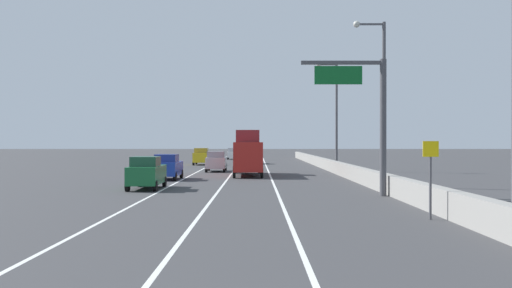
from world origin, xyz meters
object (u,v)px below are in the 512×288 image
car_white_4 (233,154)px  box_truck (247,155)px  lamp_post_right_near (507,38)px  lamp_post_right_third (334,109)px  lamp_post_right_second (380,92)px  car_blue_1 (167,167)px  speed_advisory_sign (430,173)px  overhead_sign_gantry (369,110)px  car_gray_3 (250,157)px  car_yellow_5 (201,157)px  car_silver_0 (216,161)px  car_green_2 (146,173)px

car_white_4 → box_truck: box_truck is taller
lamp_post_right_near → lamp_post_right_third: 39.83m
lamp_post_right_second → box_truck: size_ratio=1.23×
car_blue_1 → speed_advisory_sign: bearing=-59.6°
overhead_sign_gantry → lamp_post_right_second: bearing=72.9°
lamp_post_right_third → car_blue_1: size_ratio=2.55×
car_gray_3 → overhead_sign_gantry: bearing=-81.4°
car_blue_1 → car_gray_3: bearing=79.1°
car_blue_1 → box_truck: (6.20, 5.56, 0.84)m
lamp_post_right_third → car_gray_3: 21.96m
lamp_post_right_near → car_yellow_5: bearing=104.9°
lamp_post_right_third → car_silver_0: bearing=-177.3°
car_blue_1 → box_truck: size_ratio=0.48×
speed_advisory_sign → car_yellow_5: bearing=104.7°
overhead_sign_gantry → car_green_2: overhead_sign_gantry is taller
car_silver_0 → car_blue_1: car_silver_0 is taller
lamp_post_right_near → lamp_post_right_third: bearing=90.0°
car_yellow_5 → box_truck: 23.84m
lamp_post_right_near → car_green_2: lamp_post_right_near is taller
lamp_post_right_third → car_blue_1: 20.11m
car_silver_0 → box_truck: box_truck is taller
lamp_post_right_near → car_gray_3: size_ratio=2.37×
car_gray_3 → car_yellow_5: car_yellow_5 is taller
speed_advisory_sign → car_gray_3: speed_advisory_sign is taller
car_silver_0 → car_yellow_5: 16.77m
car_silver_0 → car_white_4: size_ratio=1.07×
car_yellow_5 → car_blue_1: bearing=-90.0°
lamp_post_right_near → car_green_2: bearing=129.0°
overhead_sign_gantry → box_truck: bearing=109.9°
overhead_sign_gantry → car_blue_1: overhead_sign_gantry is taller
car_blue_1 → car_white_4: 51.36m
lamp_post_right_third → box_truck: (-8.56, -7.06, -4.38)m
speed_advisory_sign → car_yellow_5: 53.50m
lamp_post_right_second → car_green_2: bearing=-173.4°
overhead_sign_gantry → car_green_2: bearing=160.8°
lamp_post_right_near → car_blue_1: bearing=118.5°
overhead_sign_gantry → car_gray_3: overhead_sign_gantry is taller
car_silver_0 → car_gray_3: 20.36m
car_blue_1 → car_white_4: size_ratio=1.04×
lamp_post_right_third → car_green_2: bearing=-124.1°
overhead_sign_gantry → car_white_4: bearing=98.8°
car_yellow_5 → car_silver_0: bearing=-79.7°
speed_advisory_sign → car_green_2: 19.56m
lamp_post_right_third → car_green_2: (-14.68, -21.67, -5.19)m
car_green_2 → speed_advisory_sign: bearing=-46.3°
overhead_sign_gantry → car_white_4: (-10.02, 64.88, -3.77)m
overhead_sign_gantry → lamp_post_right_third: lamp_post_right_third is taller
car_gray_3 → car_yellow_5: size_ratio=1.09×
car_yellow_5 → lamp_post_right_second: bearing=-67.1°
lamp_post_right_third → car_gray_3: lamp_post_right_third is taller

